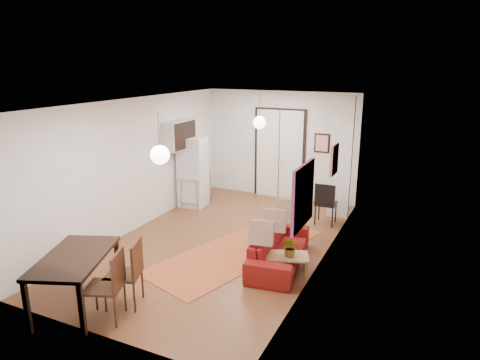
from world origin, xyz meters
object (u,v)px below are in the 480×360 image
at_px(dining_chair_far, 108,277).
at_px(black_side_chair, 327,198).
at_px(fridge, 193,172).
at_px(sofa, 279,249).
at_px(dining_chair_near, 127,265).
at_px(dining_table, 75,261).
at_px(coffee_table, 285,258).
at_px(kitchen_counter, 196,186).

xyz_separation_m(dining_chair_far, black_side_chair, (1.96, 5.11, -0.03)).
distance_m(fridge, black_side_chair, 3.47).
bearing_deg(sofa, dining_chair_near, 134.87).
xyz_separation_m(dining_table, dining_chair_far, (0.60, 0.04, -0.14)).
relative_size(coffee_table, kitchen_counter, 0.84).
height_order(sofa, kitchen_counter, kitchen_counter).
bearing_deg(dining_chair_near, coffee_table, 112.99).
bearing_deg(sofa, kitchen_counter, 45.51).
relative_size(fridge, dining_chair_near, 1.72).
height_order(sofa, black_side_chair, black_side_chair).
relative_size(sofa, dining_chair_near, 1.97).
bearing_deg(black_side_chair, fridge, 2.36).
xyz_separation_m(kitchen_counter, fridge, (-0.00, -0.14, 0.41)).
height_order(dining_table, black_side_chair, black_side_chair).
distance_m(sofa, coffee_table, 0.41).
bearing_deg(fridge, dining_chair_near, -78.82).
bearing_deg(black_side_chair, dining_chair_near, 65.42).
height_order(sofa, dining_chair_near, dining_chair_near).
bearing_deg(dining_table, dining_chair_near, 37.31).
bearing_deg(dining_table, kitchen_counter, 99.96).
xyz_separation_m(coffee_table, black_side_chair, (0.04, 2.83, 0.27)).
relative_size(coffee_table, black_side_chair, 0.92).
distance_m(kitchen_counter, black_side_chair, 3.45).
height_order(coffee_table, dining_table, dining_table).
bearing_deg(dining_chair_far, fridge, 175.82).
bearing_deg(kitchen_counter, dining_chair_far, -81.47).
bearing_deg(dining_chair_far, coffee_table, 118.79).
xyz_separation_m(coffee_table, kitchen_counter, (-3.40, 2.71, 0.18)).
xyz_separation_m(sofa, fridge, (-3.17, 2.23, 0.60)).
relative_size(coffee_table, dining_chair_near, 0.88).
xyz_separation_m(fridge, dining_table, (0.88, -4.89, -0.15)).
bearing_deg(sofa, fridge, 47.22).
bearing_deg(kitchen_counter, fridge, -98.00).
relative_size(fridge, dining_table, 1.03).
bearing_deg(kitchen_counter, dining_chair_near, -80.04).
bearing_deg(dining_chair_far, dining_table, -107.70).
bearing_deg(dining_chair_near, dining_table, -73.86).
bearing_deg(coffee_table, kitchen_counter, 141.44).
height_order(fridge, dining_table, fridge).
height_order(dining_table, dining_chair_far, dining_chair_far).
distance_m(sofa, kitchen_counter, 3.97).
relative_size(kitchen_counter, dining_chair_far, 1.05).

